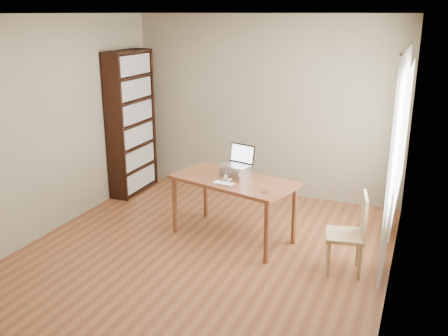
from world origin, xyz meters
TOP-DOWN VIEW (x-y plane):
  - room at (0.03, 0.01)m, footprint 4.04×4.54m
  - bookshelf at (-1.83, 1.55)m, footprint 0.30×0.90m
  - curtains at (1.92, 0.80)m, footprint 0.03×1.90m
  - desk at (0.16, 0.56)m, footprint 1.58×1.07m
  - laptop_stand at (0.16, 0.64)m, footprint 0.32×0.25m
  - laptop at (0.16, 0.70)m, footprint 0.38×0.36m
  - keyboard at (0.14, 0.34)m, footprint 0.27×0.14m
  - coaster at (0.65, 0.27)m, footprint 0.09×0.09m
  - cat at (0.16, 0.67)m, footprint 0.23×0.47m
  - chair at (1.60, 0.22)m, footprint 0.45×0.45m

SIDE VIEW (x-z plane):
  - chair at x=1.60m, z-range 0.03..0.90m
  - desk at x=0.16m, z-range 0.28..1.03m
  - coaster at x=0.65m, z-range 0.75..0.76m
  - keyboard at x=0.14m, z-range 0.75..0.77m
  - cat at x=0.16m, z-range 0.74..0.87m
  - laptop_stand at x=0.16m, z-range 0.77..0.90m
  - laptop at x=0.16m, z-range 0.82..1.06m
  - bookshelf at x=-1.83m, z-range 0.00..2.10m
  - curtains at x=1.92m, z-range 0.05..2.29m
  - room at x=0.03m, z-range -0.02..2.62m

